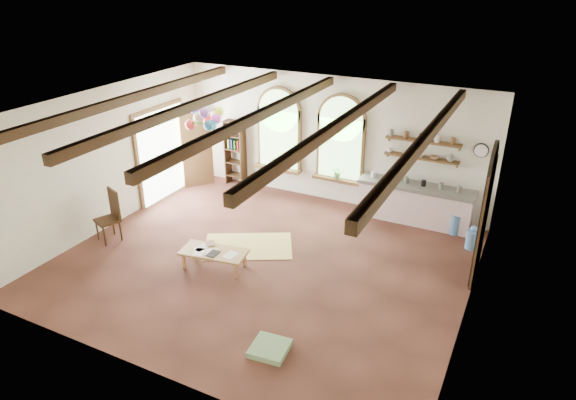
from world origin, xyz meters
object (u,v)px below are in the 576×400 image
Objects in this scene: kitchen_counter at (414,203)px; side_chair at (109,226)px; coffee_table at (214,253)px; balloon_cluster at (205,117)px.

kitchen_counter is 2.30× the size of side_chair.
kitchen_counter is at bearing 51.19° from coffee_table.
side_chair is 1.01× the size of balloon_cluster.
balloon_cluster reaches higher than side_chair.
kitchen_counter reaches higher than coffee_table.
side_chair is (-2.71, -0.07, 0.00)m from coffee_table.
coffee_table is at bearing -54.07° from balloon_cluster.
coffee_table is 1.20× the size of side_chair.
coffee_table is 1.21× the size of balloon_cluster.
balloon_cluster reaches higher than kitchen_counter.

